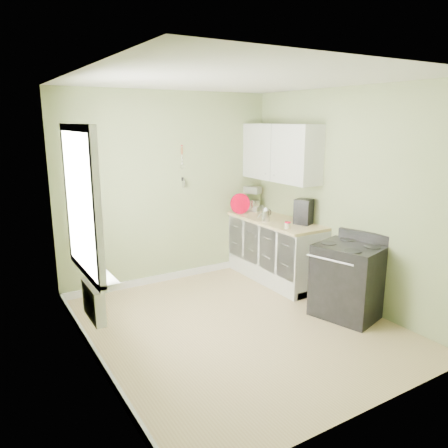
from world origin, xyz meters
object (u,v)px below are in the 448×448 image
kettle (266,214)px  stove (348,280)px  coffee_maker (303,212)px  stand_mixer (251,199)px

kettle → stove: bearing=-82.5°
coffee_maker → kettle: bearing=130.8°
stove → stand_mixer: stand_mixer is taller
stove → kettle: kettle is taller
stand_mixer → coffee_maker: stand_mixer is taller
coffee_maker → stove: bearing=-98.9°
stove → stand_mixer: size_ratio=2.38×
stand_mixer → coffee_maker: size_ratio=1.22×
stand_mixer → kettle: 0.82m
stove → coffee_maker: (0.16, 1.01, 0.63)m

